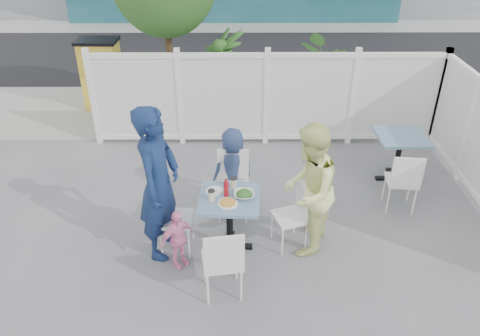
{
  "coord_description": "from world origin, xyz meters",
  "views": [
    {
      "loc": [
        -0.38,
        -4.92,
        3.82
      ],
      "look_at": [
        -0.36,
        -0.02,
        0.91
      ],
      "focal_mm": 35.0,
      "sensor_mm": 36.0,
      "label": 1
    }
  ],
  "objects_px": {
    "spare_table": "(400,146)",
    "chair_left": "(169,213)",
    "boy": "(233,169)",
    "toddler": "(178,239)",
    "main_table": "(229,209)",
    "chair_back": "(233,179)",
    "chair_right": "(296,210)",
    "man": "(159,184)",
    "woman": "(308,191)",
    "utility_cabinet": "(102,76)",
    "chair_near": "(223,259)"
  },
  "relations": [
    {
      "from": "spare_table",
      "to": "chair_left",
      "type": "xyz_separation_m",
      "value": [
        -3.22,
        -1.58,
        -0.06
      ]
    },
    {
      "from": "boy",
      "to": "toddler",
      "type": "distance_m",
      "value": 1.4
    },
    {
      "from": "chair_left",
      "to": "main_table",
      "type": "bearing_deg",
      "value": 92.26
    },
    {
      "from": "chair_back",
      "to": "toddler",
      "type": "relative_size",
      "value": 1.2
    },
    {
      "from": "chair_right",
      "to": "man",
      "type": "xyz_separation_m",
      "value": [
        -1.6,
        -0.11,
        0.46
      ]
    },
    {
      "from": "spare_table",
      "to": "woman",
      "type": "xyz_separation_m",
      "value": [
        -1.58,
        -1.56,
        0.24
      ]
    },
    {
      "from": "main_table",
      "to": "spare_table",
      "type": "xyz_separation_m",
      "value": [
        2.5,
        1.58,
        0.0
      ]
    },
    {
      "from": "spare_table",
      "to": "chair_left",
      "type": "height_order",
      "value": "chair_left"
    },
    {
      "from": "man",
      "to": "woman",
      "type": "bearing_deg",
      "value": -74.97
    },
    {
      "from": "utility_cabinet",
      "to": "chair_back",
      "type": "xyz_separation_m",
      "value": [
        2.63,
        -3.68,
        -0.13
      ]
    },
    {
      "from": "spare_table",
      "to": "chair_right",
      "type": "distance_m",
      "value": 2.27
    },
    {
      "from": "chair_left",
      "to": "woman",
      "type": "height_order",
      "value": "woman"
    },
    {
      "from": "utility_cabinet",
      "to": "toddler",
      "type": "distance_m",
      "value": 5.15
    },
    {
      "from": "chair_back",
      "to": "boy",
      "type": "xyz_separation_m",
      "value": [
        -0.0,
        0.18,
        0.05
      ]
    },
    {
      "from": "chair_back",
      "to": "chair_right",
      "type": "bearing_deg",
      "value": 140.26
    },
    {
      "from": "chair_right",
      "to": "toddler",
      "type": "distance_m",
      "value": 1.45
    },
    {
      "from": "chair_near",
      "to": "boy",
      "type": "height_order",
      "value": "boy"
    },
    {
      "from": "man",
      "to": "boy",
      "type": "bearing_deg",
      "value": -27.64
    },
    {
      "from": "chair_back",
      "to": "spare_table",
      "type": "bearing_deg",
      "value": -160.17
    },
    {
      "from": "chair_right",
      "to": "chair_near",
      "type": "height_order",
      "value": "chair_near"
    },
    {
      "from": "chair_back",
      "to": "chair_near",
      "type": "distance_m",
      "value": 1.56
    },
    {
      "from": "chair_back",
      "to": "woman",
      "type": "distance_m",
      "value": 1.18
    },
    {
      "from": "chair_right",
      "to": "boy",
      "type": "bearing_deg",
      "value": 23.62
    },
    {
      "from": "utility_cabinet",
      "to": "man",
      "type": "relative_size",
      "value": 0.7
    },
    {
      "from": "chair_near",
      "to": "man",
      "type": "xyz_separation_m",
      "value": [
        -0.74,
        0.8,
        0.42
      ]
    },
    {
      "from": "main_table",
      "to": "chair_left",
      "type": "distance_m",
      "value": 0.72
    },
    {
      "from": "chair_left",
      "to": "man",
      "type": "distance_m",
      "value": 0.43
    },
    {
      "from": "chair_near",
      "to": "main_table",
      "type": "bearing_deg",
      "value": 77.42
    },
    {
      "from": "chair_back",
      "to": "toddler",
      "type": "distance_m",
      "value": 1.24
    },
    {
      "from": "utility_cabinet",
      "to": "chair_left",
      "type": "bearing_deg",
      "value": -65.35
    },
    {
      "from": "chair_left",
      "to": "boy",
      "type": "height_order",
      "value": "boy"
    },
    {
      "from": "utility_cabinet",
      "to": "man",
      "type": "xyz_separation_m",
      "value": [
        1.79,
        -4.44,
        0.29
      ]
    },
    {
      "from": "chair_right",
      "to": "utility_cabinet",
      "type": "bearing_deg",
      "value": 19.43
    },
    {
      "from": "main_table",
      "to": "boy",
      "type": "relative_size",
      "value": 0.64
    },
    {
      "from": "chair_left",
      "to": "boy",
      "type": "xyz_separation_m",
      "value": [
        0.76,
        0.93,
        0.06
      ]
    },
    {
      "from": "chair_left",
      "to": "chair_right",
      "type": "distance_m",
      "value": 1.52
    },
    {
      "from": "chair_right",
      "to": "spare_table",
      "type": "bearing_deg",
      "value": -67.21
    },
    {
      "from": "chair_right",
      "to": "woman",
      "type": "xyz_separation_m",
      "value": [
        0.12,
        -0.07,
        0.33
      ]
    },
    {
      "from": "spare_table",
      "to": "utility_cabinet",
      "type": "bearing_deg",
      "value": 150.82
    },
    {
      "from": "chair_left",
      "to": "toddler",
      "type": "height_order",
      "value": "chair_left"
    },
    {
      "from": "main_table",
      "to": "chair_back",
      "type": "xyz_separation_m",
      "value": [
        0.04,
        0.75,
        -0.05
      ]
    },
    {
      "from": "chair_left",
      "to": "toddler",
      "type": "xyz_separation_m",
      "value": [
        0.13,
        -0.31,
        -0.14
      ]
    },
    {
      "from": "utility_cabinet",
      "to": "spare_table",
      "type": "bearing_deg",
      "value": -27.44
    },
    {
      "from": "utility_cabinet",
      "to": "woman",
      "type": "height_order",
      "value": "woman"
    },
    {
      "from": "utility_cabinet",
      "to": "boy",
      "type": "distance_m",
      "value": 4.37
    },
    {
      "from": "spare_table",
      "to": "toddler",
      "type": "xyz_separation_m",
      "value": [
        -3.09,
        -1.89,
        -0.2
      ]
    },
    {
      "from": "utility_cabinet",
      "to": "chair_back",
      "type": "distance_m",
      "value": 4.52
    },
    {
      "from": "spare_table",
      "to": "chair_right",
      "type": "relative_size",
      "value": 0.88
    },
    {
      "from": "main_table",
      "to": "woman",
      "type": "bearing_deg",
      "value": 1.29
    },
    {
      "from": "chair_left",
      "to": "chair_right",
      "type": "relative_size",
      "value": 1.06
    }
  ]
}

